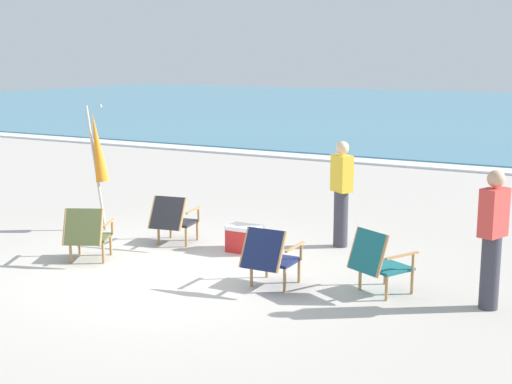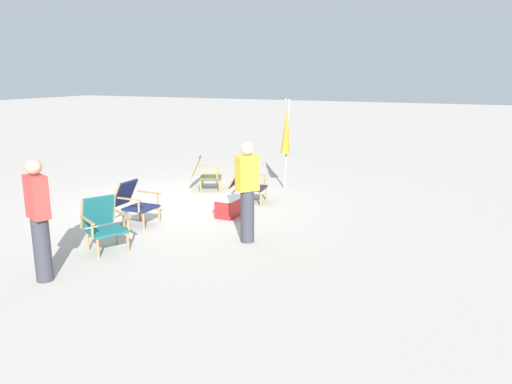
{
  "view_description": "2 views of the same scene",
  "coord_description": "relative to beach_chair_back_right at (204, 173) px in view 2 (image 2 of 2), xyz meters",
  "views": [
    {
      "loc": [
        5.48,
        -7.54,
        2.88
      ],
      "look_at": [
        0.36,
        1.85,
        0.84
      ],
      "focal_mm": 50.0,
      "sensor_mm": 36.0,
      "label": 1
    },
    {
      "loc": [
        8.47,
        5.82,
        2.67
      ],
      "look_at": [
        0.82,
        2.24,
        0.66
      ],
      "focal_mm": 35.0,
      "sensor_mm": 36.0,
      "label": 2
    }
  ],
  "objects": [
    {
      "name": "beach_chair_far_center",
      "position": [
        0.53,
        1.35,
        -0.0
      ],
      "size": [
        0.69,
        0.84,
        0.78
      ],
      "color": "#28282D",
      "rests_on": "ground"
    },
    {
      "name": "umbrella_furled_orange",
      "position": [
        -1.14,
        1.59,
        0.95
      ],
      "size": [
        0.41,
        0.25,
        2.11
      ],
      "color": "#B7B2A8",
      "rests_on": "ground"
    },
    {
      "name": "cooler_box",
      "position": [
        1.68,
        1.55,
        -0.23
      ],
      "size": [
        0.49,
        0.35,
        0.4
      ],
      "color": "red",
      "rests_on": "ground"
    },
    {
      "name": "person_near_chairs",
      "position": [
        2.83,
        2.51,
        0.41
      ],
      "size": [
        0.39,
        0.36,
        1.63
      ],
      "color": "#383842",
      "rests_on": "ground"
    },
    {
      "name": "person_by_waterline",
      "position": [
        5.38,
        0.77,
        0.41
      ],
      "size": [
        0.31,
        0.39,
        1.63
      ],
      "color": "#383842",
      "rests_on": "ground"
    },
    {
      "name": "beach_chair_front_left",
      "position": [
        4.08,
        0.63,
        0.0
      ],
      "size": [
        0.81,
        0.85,
        0.82
      ],
      "color": "#196066",
      "rests_on": "ground"
    },
    {
      "name": "beach_chair_back_left",
      "position": [
        2.81,
        0.2,
        -0.0
      ],
      "size": [
        0.6,
        0.75,
        0.79
      ],
      "color": "#19234C",
      "rests_on": "ground"
    },
    {
      "name": "ground_plane",
      "position": [
        1.3,
        0.1,
        -0.43
      ],
      "size": [
        80.0,
        80.0,
        0.0
      ],
      "primitive_type": "plane",
      "color": "#B2AAA0"
    },
    {
      "name": "beach_chair_back_right",
      "position": [
        0.0,
        0.0,
        0.0
      ],
      "size": [
        0.83,
        0.9,
        0.8
      ],
      "color": "#515B33",
      "rests_on": "ground"
    }
  ]
}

